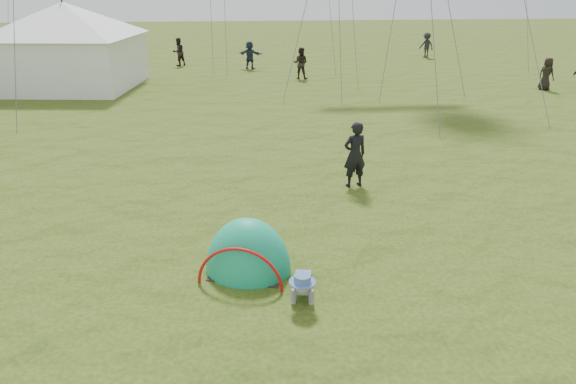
{
  "coord_description": "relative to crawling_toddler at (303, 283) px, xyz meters",
  "views": [
    {
      "loc": [
        -2.05,
        -7.2,
        5.14
      ],
      "look_at": [
        -1.01,
        2.85,
        1.0
      ],
      "focal_mm": 32.0,
      "sensor_mm": 36.0,
      "label": 1
    }
  ],
  "objects": [
    {
      "name": "crowd_person_5",
      "position": [
        -0.03,
        25.82,
        0.54
      ],
      "size": [
        1.65,
        1.19,
        1.72
      ],
      "primitive_type": "imported",
      "rotation": [
        0.0,
        0.0,
        2.66
      ],
      "color": "#212B3D",
      "rests_on": "ground"
    },
    {
      "name": "crowd_person_9",
      "position": [
        12.97,
        29.85,
        0.56
      ],
      "size": [
        1.2,
        1.3,
        1.75
      ],
      "primitive_type": "imported",
      "rotation": [
        0.0,
        0.0,
        5.35
      ],
      "color": "black",
      "rests_on": "ground"
    },
    {
      "name": "event_marquee",
      "position": [
        -9.44,
        20.58,
        1.96
      ],
      "size": [
        7.38,
        7.38,
        4.55
      ],
      "primitive_type": null,
      "rotation": [
        0.0,
        0.0,
        -0.12
      ],
      "color": "white",
      "rests_on": "ground"
    },
    {
      "name": "crowd_person_2",
      "position": [
        -15.58,
        30.57,
        0.55
      ],
      "size": [
        0.78,
        1.09,
        1.72
      ],
      "primitive_type": "imported",
      "rotation": [
        0.0,
        0.0,
        1.17
      ],
      "color": "black",
      "rests_on": "ground"
    },
    {
      "name": "crowd_person_11",
      "position": [
        -12.55,
        27.09,
        0.54
      ],
      "size": [
        1.19,
        1.64,
        1.71
      ],
      "primitive_type": "imported",
      "rotation": [
        0.0,
        0.0,
        1.09
      ],
      "color": "black",
      "rests_on": "ground"
    },
    {
      "name": "crowd_person_4",
      "position": [
        14.78,
        17.4,
        0.49
      ],
      "size": [
        0.82,
        0.94,
        1.62
      ],
      "primitive_type": "imported",
      "rotation": [
        0.0,
        0.0,
        2.05
      ],
      "color": "black",
      "rests_on": "ground"
    },
    {
      "name": "crawling_toddler",
      "position": [
        0.0,
        0.0,
        0.0
      ],
      "size": [
        0.7,
        0.91,
        0.63
      ],
      "primitive_type": null,
      "rotation": [
        0.0,
        0.0,
        -0.17
      ],
      "color": "black",
      "rests_on": "ground"
    },
    {
      "name": "crowd_person_1",
      "position": [
        -4.65,
        27.64,
        0.57
      ],
      "size": [
        1.09,
        1.07,
        1.77
      ],
      "primitive_type": "imported",
      "rotation": [
        0.0,
        0.0,
        3.83
      ],
      "color": "black",
      "rests_on": "ground"
    },
    {
      "name": "standing_adult",
      "position": [
        2.06,
        5.18,
        0.58
      ],
      "size": [
        0.74,
        0.58,
        1.78
      ],
      "primitive_type": "imported",
      "rotation": [
        0.0,
        0.0,
        3.39
      ],
      "color": "black",
      "rests_on": "ground"
    },
    {
      "name": "popup_tent",
      "position": [
        -0.92,
        1.06,
        -0.32
      ],
      "size": [
        1.97,
        1.78,
        2.14
      ],
      "primitive_type": "ellipsoid",
      "rotation": [
        0.0,
        0.0,
        -0.29
      ],
      "color": "#0E9570",
      "rests_on": "ground"
    },
    {
      "name": "ground",
      "position": [
        1.01,
        -0.35,
        -0.32
      ],
      "size": [
        140.0,
        140.0,
        0.0
      ],
      "primitive_type": "plane",
      "color": "#283F11"
    },
    {
      "name": "crowd_person_13",
      "position": [
        2.72,
        21.92,
        0.56
      ],
      "size": [
        1.02,
        0.9,
        1.74
      ],
      "primitive_type": "imported",
      "rotation": [
        0.0,
        0.0,
        2.8
      ],
      "color": "black",
      "rests_on": "ground"
    }
  ]
}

